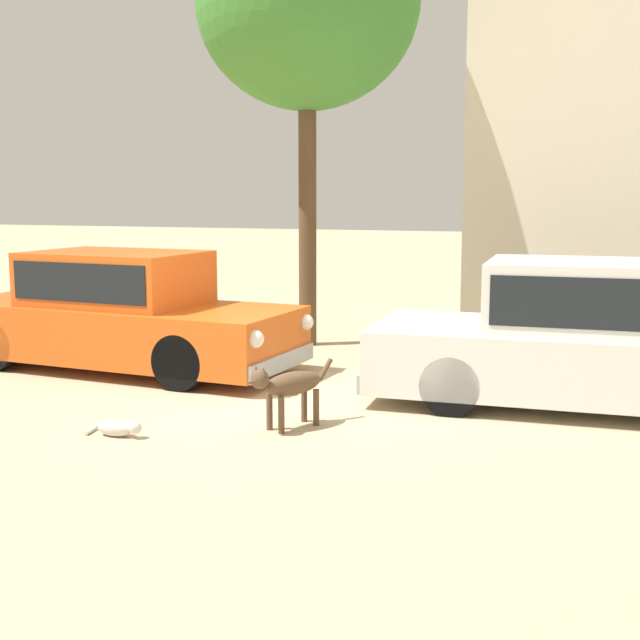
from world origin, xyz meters
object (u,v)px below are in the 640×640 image
parked_sedan_nearest (119,311)px  stray_cat (118,428)px  parked_sedan_second (594,336)px  acacia_tree_left (307,2)px  stray_dog_spotted (288,385)px

parked_sedan_nearest → stray_cat: parked_sedan_nearest is taller
parked_sedan_second → acacia_tree_left: acacia_tree_left is taller
parked_sedan_second → parked_sedan_nearest: bearing=177.1°
parked_sedan_nearest → parked_sedan_second: parked_sedan_second is taller
stray_dog_spotted → acacia_tree_left: acacia_tree_left is taller
stray_dog_spotted → stray_cat: stray_dog_spotted is taller
parked_sedan_second → acacia_tree_left: 6.23m
parked_sedan_nearest → parked_sedan_second: (5.72, -0.07, 0.02)m
stray_cat → acacia_tree_left: bearing=90.2°
parked_sedan_second → stray_dog_spotted: bearing=-147.9°
parked_sedan_second → stray_cat: bearing=-149.6°
stray_dog_spotted → parked_sedan_second: bearing=153.5°
parked_sedan_nearest → stray_cat: size_ratio=8.18×
stray_cat → parked_sedan_second: bearing=33.0°
parked_sedan_nearest → stray_dog_spotted: size_ratio=5.07×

